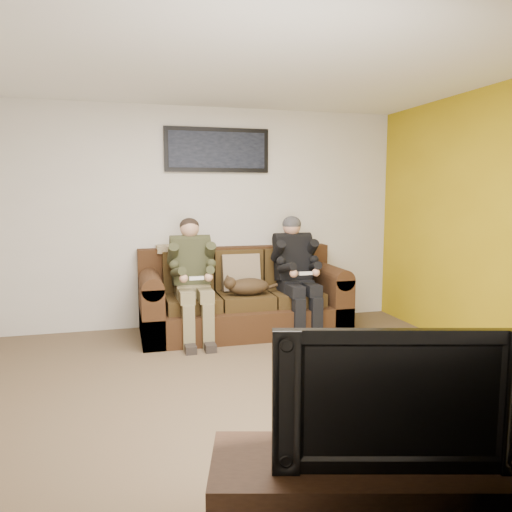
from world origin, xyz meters
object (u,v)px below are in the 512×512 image
object	(u,v)px
person_right	(296,267)
tv_stand	(390,512)
person_left	(192,271)
television	(394,392)
framed_poster	(217,150)
cat	(247,286)
sofa	(242,300)

from	to	relation	value
person_right	tv_stand	xyz separation A→B (m)	(-0.86, -3.59, -0.51)
person_left	television	size ratio (longest dim) A/B	1.29
person_right	framed_poster	distance (m)	1.67
person_right	framed_poster	bearing A→B (deg)	144.11
cat	framed_poster	xyz separation A→B (m)	(-0.20, 0.63, 1.54)
person_left	person_right	distance (m)	1.20
cat	television	size ratio (longest dim) A/B	0.64
framed_poster	person_right	bearing A→B (deg)	-35.89
cat	person_right	bearing A→B (deg)	5.14
person_right	cat	bearing A→B (deg)	-174.86
sofa	cat	xyz separation A→B (m)	(0.00, -0.25, 0.21)
sofa	framed_poster	xyz separation A→B (m)	(-0.20, 0.38, 1.74)
person_left	cat	xyz separation A→B (m)	(0.60, -0.05, -0.18)
framed_poster	sofa	bearing A→B (deg)	-62.44
television	cat	bearing A→B (deg)	101.00
framed_poster	television	world-z (taller)	framed_poster
sofa	person_left	distance (m)	0.74
person_right	tv_stand	distance (m)	3.73
person_right	sofa	bearing A→B (deg)	162.01
cat	television	xyz separation A→B (m)	(-0.26, -3.53, 0.21)
person_right	cat	world-z (taller)	person_right
cat	framed_poster	distance (m)	1.67
person_right	television	distance (m)	3.69
sofa	cat	size ratio (longest dim) A/B	3.52
tv_stand	person_right	bearing A→B (deg)	91.78
person_left	television	xyz separation A→B (m)	(0.33, -3.59, 0.03)
framed_poster	television	bearing A→B (deg)	-90.87
sofa	television	size ratio (longest dim) A/B	2.27
framed_poster	tv_stand	xyz separation A→B (m)	(-0.06, -4.17, -1.86)
sofa	television	world-z (taller)	television
cat	tv_stand	size ratio (longest dim) A/B	0.43
person_left	cat	size ratio (longest dim) A/B	2.00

